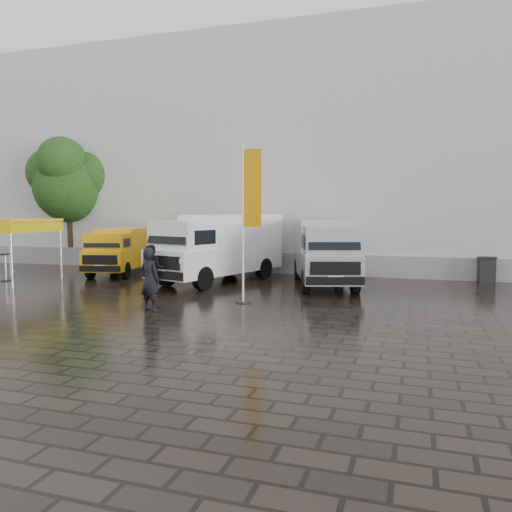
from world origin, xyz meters
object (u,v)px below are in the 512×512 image
Objects in this scene: cocktail_table at (6,267)px; person_tent at (152,269)px; van_silver at (324,253)px; flagpole at (248,214)px; wheelie_bin at (486,270)px; canopy_tent at (8,223)px; van_yellow at (120,252)px; van_white at (218,249)px; person_front at (150,279)px.

person_tent is (7.69, -0.93, 0.30)m from cocktail_table.
van_silver is 5.18m from flagpole.
flagpole reaches higher than cocktail_table.
flagpole is 4.69× the size of wheelie_bin.
wheelie_bin is (19.43, 5.96, -1.96)m from canopy_tent.
van_silver reaches higher than wheelie_bin.
person_tent is (-3.99, 0.74, -2.03)m from flagpole.
van_yellow is 4.29× the size of wheelie_bin.
wheelie_bin is (16.32, 2.44, -0.54)m from van_yellow.
canopy_tent is at bearing 157.06° from person_tent.
canopy_tent is 2.76× the size of wheelie_bin.
canopy_tent is 7.63m from person_tent.
cocktail_table is 0.66× the size of person_tent.
canopy_tent is 11.51m from flagpole.
person_tent is at bearing -6.88° from cocktail_table.
van_silver is (4.44, 0.43, -0.09)m from van_white.
van_white is at bearing 123.49° from flagpole.
person_tent is (-5.64, -3.92, -0.45)m from van_silver.
van_yellow reaches higher than cocktail_table.
canopy_tent is (-13.04, -3.03, 1.17)m from van_silver.
person_tent is (4.28, -4.41, -0.20)m from van_yellow.
cocktail_table is 10.07m from person_front.
van_white reaches higher than person_tent.
van_white is 1.07× the size of van_silver.
flagpole reaches higher than van_white.
person_tent is at bearing -91.79° from van_white.
cocktail_table is at bearing -147.75° from van_yellow.
person_front is at bearing -64.62° from van_yellow.
van_white is (5.47, -0.93, 0.34)m from van_yellow.
person_tent is at bearing -6.82° from canopy_tent.
flagpole is at bearing -39.40° from van_white.
van_yellow is 4.90m from cocktail_table.
flagpole is 4.41× the size of cocktail_table.
person_front is (-4.04, -6.84, -0.38)m from van_silver.
van_white is 5.60× the size of cocktail_table.
person_front is at bearing -22.54° from cocktail_table.
van_white is 5.97× the size of wheelie_bin.
flagpole is 2.91× the size of person_tent.
van_silver is at bearing -16.18° from van_yellow.
van_white reaches higher than wheelie_bin.
van_white is 4.47m from van_silver.
wheelie_bin is at bearing -121.23° from person_front.
canopy_tent is at bearing -144.82° from van_yellow.
person_front is at bearing -141.60° from wheelie_bin.
cocktail_table is (-11.68, 1.66, -2.33)m from flagpole.
flagpole is at bearing -126.98° from van_silver.
van_white is at bearing -22.92° from van_yellow.
person_tent is at bearing -59.18° from van_yellow.
van_silver is 13.44m from canopy_tent.
wheelie_bin is at bearing 7.18° from van_silver.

